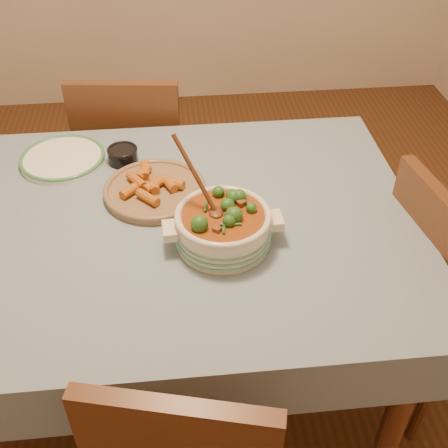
% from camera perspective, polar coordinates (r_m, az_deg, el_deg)
% --- Properties ---
extents(floor, '(4.50, 4.50, 0.00)m').
position_cam_1_polar(floor, '(2.19, -7.40, -15.27)').
color(floor, '#452C13').
rests_on(floor, ground).
extents(dining_table, '(1.68, 1.08, 0.76)m').
position_cam_1_polar(dining_table, '(1.70, -9.25, -2.28)').
color(dining_table, brown).
rests_on(dining_table, floor).
extents(stew_casserole, '(0.33, 0.26, 0.31)m').
position_cam_1_polar(stew_casserole, '(1.50, -0.12, -0.10)').
color(stew_casserole, beige).
rests_on(stew_casserole, dining_table).
extents(white_plate, '(0.29, 0.29, 0.02)m').
position_cam_1_polar(white_plate, '(1.94, -16.07, 6.42)').
color(white_plate, white).
rests_on(white_plate, dining_table).
extents(condiment_bowl, '(0.11, 0.11, 0.05)m').
position_cam_1_polar(condiment_bowl, '(1.88, -10.25, 6.98)').
color(condiment_bowl, black).
rests_on(condiment_bowl, dining_table).
extents(fried_plate, '(0.36, 0.36, 0.05)m').
position_cam_1_polar(fried_plate, '(1.72, -7.04, 3.58)').
color(fried_plate, '#8C6C4D').
rests_on(fried_plate, dining_table).
extents(chair_far, '(0.46, 0.46, 0.89)m').
position_cam_1_polar(chair_far, '(2.38, -9.05, 6.73)').
color(chair_far, '#562E1A').
rests_on(chair_far, floor).
extents(chair_right, '(0.48, 0.48, 0.89)m').
position_cam_1_polar(chair_right, '(1.89, 21.58, -6.32)').
color(chair_right, '#562E1A').
rests_on(chair_right, floor).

